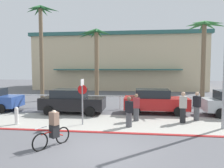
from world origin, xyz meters
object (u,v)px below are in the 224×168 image
Objects in this scene: palm_tree_2 at (204,41)px; car_red_2 at (155,101)px; palm_tree_0 at (41,31)px; pedestrian_1 at (183,108)px; car_black_1 at (72,101)px; bollard_1 at (17,115)px; palm_tree_1 at (96,46)px; pedestrian_2 at (136,109)px; pedestrian_0 at (129,113)px; pedestrian_3 at (197,107)px; stop_sign_bike_lane at (82,95)px; cyclist_red_0 at (53,129)px.

palm_tree_2 is 1.59× the size of car_red_2.
pedestrian_1 is (11.80, -7.21, -5.86)m from palm_tree_0.
palm_tree_0 is 2.07× the size of car_black_1.
bollard_1 is 0.55× the size of pedestrian_1.
pedestrian_2 is at bearing -57.53° from palm_tree_1.
bollard_1 is at bearing -148.46° from palm_tree_2.
palm_tree_0 is 5.04× the size of pedestrian_1.
pedestrian_0 is 0.94× the size of pedestrian_3.
palm_tree_0 is 5.18× the size of pedestrian_3.
car_black_1 is 2.68× the size of pedestrian_2.
bollard_1 is 0.23× the size of car_red_2.
pedestrian_3 reaches higher than car_red_2.
palm_tree_0 reaches higher than pedestrian_3.
palm_tree_1 is (3.10, 7.21, 4.55)m from bollard_1.
stop_sign_bike_lane is at bearing -62.76° from car_black_1.
pedestrian_3 is (8.08, -1.18, -0.05)m from car_black_1.
cyclist_red_0 is 4.35m from pedestrian_0.
stop_sign_bike_lane is at bearing 175.90° from pedestrian_0.
car_black_1 is 6.48m from cyclist_red_0.
car_black_1 is (4.65, -5.38, -5.84)m from palm_tree_0.
bollard_1 is 4.52m from cyclist_red_0.
bollard_1 is 14.91m from palm_tree_2.
car_black_1 is at bearing -157.78° from palm_tree_2.
pedestrian_2 is (3.54, -5.56, -4.31)m from palm_tree_1.
stop_sign_bike_lane is at bearing -139.31° from car_red_2.
palm_tree_2 reaches higher than cyclist_red_0.
pedestrian_2 is (4.47, -1.71, -0.12)m from car_black_1.
car_red_2 is 2.74× the size of cyclist_red_0.
cyclist_red_0 is (3.37, -3.01, 0.18)m from bollard_1.
stop_sign_bike_lane is 0.39× the size of palm_tree_1.
stop_sign_bike_lane is at bearing -53.44° from palm_tree_0.
pedestrian_2 is (-5.37, -5.73, -4.64)m from palm_tree_2.
palm_tree_2 is 3.98× the size of pedestrian_3.
bollard_1 is at bearing -166.09° from pedestrian_2.
palm_tree_0 reaches higher than pedestrian_1.
palm_tree_1 is 1.48× the size of car_black_1.
stop_sign_bike_lane is 3.88m from bollard_1.
pedestrian_1 is (5.94, 4.53, 0.15)m from cyclist_red_0.
palm_tree_2 reaches higher than pedestrian_2.
stop_sign_bike_lane reaches higher than cyclist_red_0.
car_black_1 is at bearing 171.71° from pedestrian_3.
pedestrian_1 reaches higher than pedestrian_0.
bollard_1 is (-3.68, -0.41, -1.16)m from stop_sign_bike_lane.
palm_tree_2 reaches higher than palm_tree_1.
pedestrian_0 is at bearing -37.27° from car_black_1.
pedestrian_2 is at bearing 13.91° from bollard_1.
pedestrian_1 is at bearing 11.11° from stop_sign_bike_lane.
car_red_2 is 2.66× the size of pedestrian_0.
car_red_2 is (10.41, -4.67, -5.84)m from palm_tree_0.
car_red_2 is 2.99m from pedestrian_3.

